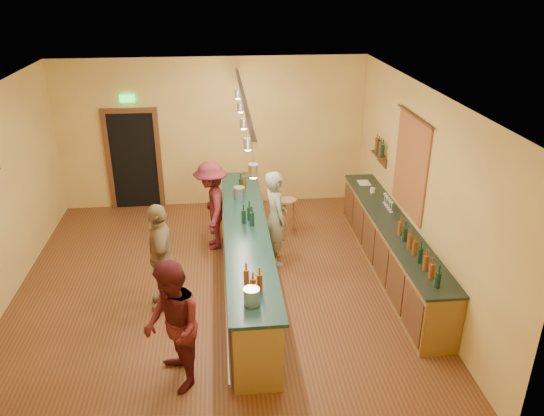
{
  "coord_description": "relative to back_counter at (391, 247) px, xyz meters",
  "views": [
    {
      "loc": [
        0.14,
        -7.51,
        4.76
      ],
      "look_at": [
        0.93,
        0.2,
        1.29
      ],
      "focal_mm": 35.0,
      "sensor_mm": 36.0,
      "label": 1
    }
  ],
  "objects": [
    {
      "name": "bar_stool",
      "position": [
        -1.57,
        1.68,
        0.09
      ],
      "size": [
        0.35,
        0.35,
        0.72
      ],
      "rotation": [
        0.0,
        0.0,
        -0.42
      ],
      "color": "#996445",
      "rests_on": "floor"
    },
    {
      "name": "wall_right",
      "position": [
        0.28,
        -0.18,
        1.11
      ],
      "size": [
        0.02,
        7.0,
        3.2
      ],
      "primitive_type": "cube",
      "color": "tan",
      "rests_on": "floor"
    },
    {
      "name": "doorway",
      "position": [
        -4.67,
        3.3,
        0.64
      ],
      "size": [
        1.15,
        0.09,
        2.48
      ],
      "color": "black",
      "rests_on": "wall_back"
    },
    {
      "name": "bartender",
      "position": [
        -1.92,
        0.55,
        0.37
      ],
      "size": [
        0.54,
        0.7,
        1.72
      ],
      "primitive_type": "imported",
      "rotation": [
        0.0,
        0.0,
        1.8
      ],
      "color": "gray",
      "rests_on": "floor"
    },
    {
      "name": "wall_front",
      "position": [
        -2.97,
        -3.68,
        1.11
      ],
      "size": [
        6.5,
        0.02,
        3.2
      ],
      "primitive_type": "cube",
      "color": "tan",
      "rests_on": "floor"
    },
    {
      "name": "tasting_bar",
      "position": [
        -2.48,
        -0.18,
        0.12
      ],
      "size": [
        0.73,
        5.1,
        1.38
      ],
      "color": "brown",
      "rests_on": "floor"
    },
    {
      "name": "customer_a",
      "position": [
        -3.49,
        -2.38,
        0.37
      ],
      "size": [
        0.88,
        1.0,
        1.72
      ],
      "primitive_type": "imported",
      "rotation": [
        0.0,
        0.0,
        -1.25
      ],
      "color": "#59191E",
      "rests_on": "floor"
    },
    {
      "name": "tapestry",
      "position": [
        0.26,
        0.22,
        1.36
      ],
      "size": [
        0.03,
        1.4,
        1.6
      ],
      "primitive_type": "cube",
      "color": "maroon",
      "rests_on": "wall_right"
    },
    {
      "name": "customer_b",
      "position": [
        -3.77,
        -0.62,
        0.37
      ],
      "size": [
        0.5,
        1.04,
        1.71
      ],
      "primitive_type": "imported",
      "rotation": [
        0.0,
        0.0,
        -1.49
      ],
      "color": "#997A51",
      "rests_on": "floor"
    },
    {
      "name": "back_counter",
      "position": [
        0.0,
        0.0,
        0.0
      ],
      "size": [
        0.6,
        4.55,
        1.27
      ],
      "color": "brown",
      "rests_on": "floor"
    },
    {
      "name": "wall_back",
      "position": [
        -2.97,
        3.32,
        1.11
      ],
      "size": [
        6.5,
        0.02,
        3.2
      ],
      "primitive_type": "cube",
      "color": "tan",
      "rests_on": "floor"
    },
    {
      "name": "bottle_shelf",
      "position": [
        0.2,
        1.72,
        1.18
      ],
      "size": [
        0.17,
        0.55,
        0.54
      ],
      "color": "#542819",
      "rests_on": "wall_right"
    },
    {
      "name": "customer_c",
      "position": [
        -3.02,
        1.24,
        0.35
      ],
      "size": [
        0.68,
        1.11,
        1.67
      ],
      "primitive_type": "imported",
      "rotation": [
        0.0,
        0.0,
        -1.52
      ],
      "color": "#59191E",
      "rests_on": "floor"
    },
    {
      "name": "ceiling",
      "position": [
        -2.97,
        -0.18,
        2.71
      ],
      "size": [
        6.5,
        7.0,
        0.02
      ],
      "primitive_type": "cube",
      "color": "silver",
      "rests_on": "wall_back"
    },
    {
      "name": "pendant_track",
      "position": [
        -2.47,
        -0.18,
        2.5
      ],
      "size": [
        0.11,
        4.6,
        0.5
      ],
      "color": "silver",
      "rests_on": "ceiling"
    },
    {
      "name": "floor",
      "position": [
        -2.97,
        -0.18,
        -0.49
      ],
      "size": [
        7.0,
        7.0,
        0.0
      ],
      "primitive_type": "plane",
      "color": "#5A3019",
      "rests_on": "ground"
    }
  ]
}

